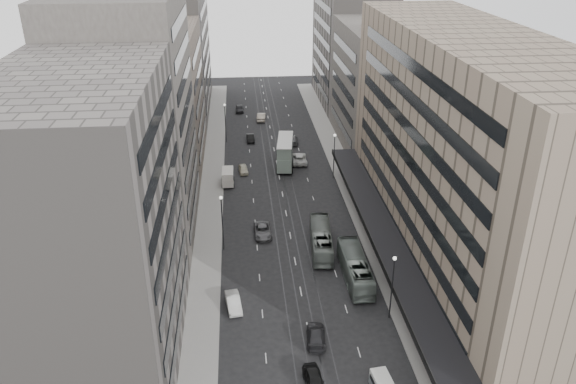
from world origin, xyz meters
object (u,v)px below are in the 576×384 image
object	(u,v)px
bus_far	(321,239)
sedan_0	(314,380)
bus_near	(355,267)
sedan_2	(263,231)
double_decker	(285,152)
panel_van	(228,177)
sedan_1	(233,302)

from	to	relation	value
bus_far	sedan_0	size ratio (longest dim) A/B	2.56
bus_near	sedan_2	xyz separation A→B (m)	(-11.30, 12.23, -0.93)
double_decker	panel_van	bearing A→B (deg)	-138.17
sedan_0	bus_far	bearing A→B (deg)	74.69
bus_near	bus_far	size ratio (longest dim) A/B	1.04
panel_van	sedan_0	size ratio (longest dim) A/B	0.97
bus_near	panel_van	world-z (taller)	bus_near
double_decker	sedan_0	size ratio (longest dim) A/B	2.23
sedan_1	sedan_2	xyz separation A→B (m)	(4.33, 16.94, -0.02)
panel_van	bus_near	bearing A→B (deg)	-61.21
double_decker	sedan_2	xyz separation A→B (m)	(-5.54, -25.70, -2.14)
sedan_0	panel_van	bearing A→B (deg)	94.59
bus_near	panel_van	bearing A→B (deg)	-61.48
sedan_1	sedan_2	distance (m)	17.49
bus_far	panel_van	distance (m)	26.45
sedan_0	sedan_1	world-z (taller)	sedan_0
double_decker	sedan_2	bearing A→B (deg)	-95.14
double_decker	sedan_1	distance (m)	43.82
bus_near	bus_far	bearing A→B (deg)	-66.12
sedan_2	bus_near	bearing A→B (deg)	-48.90
bus_far	panel_van	world-z (taller)	bus_far
bus_near	double_decker	world-z (taller)	double_decker
bus_far	sedan_1	size ratio (longest dim) A/B	2.54
panel_van	sedan_2	world-z (taller)	panel_van
double_decker	sedan_0	xyz separation A→B (m)	(-1.93, -56.07, -2.10)
bus_near	bus_far	distance (m)	8.23
bus_near	sedan_0	world-z (taller)	bus_near
panel_van	sedan_1	world-z (taller)	panel_van
sedan_0	sedan_2	size ratio (longest dim) A/B	0.86
sedan_2	sedan_1	bearing A→B (deg)	-105.96
panel_van	sedan_0	xyz separation A→B (m)	(8.77, -48.63, -0.75)
sedan_0	sedan_1	size ratio (longest dim) A/B	0.99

